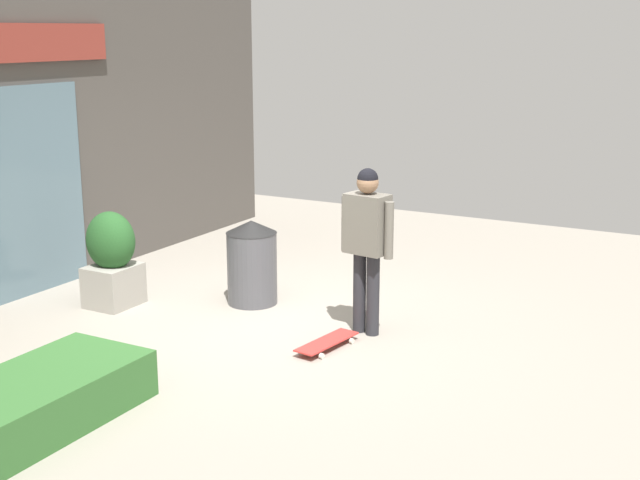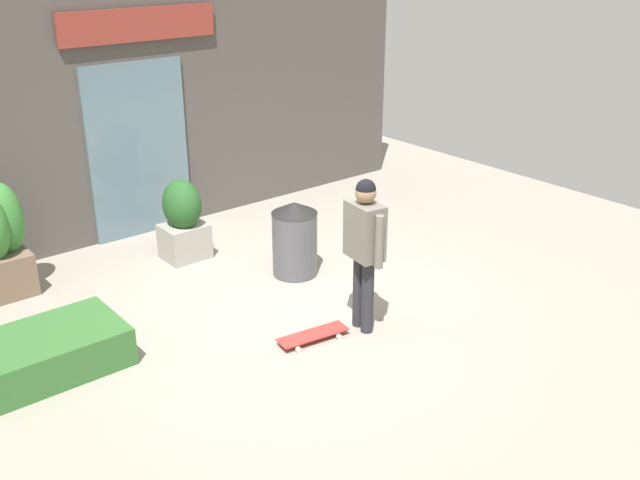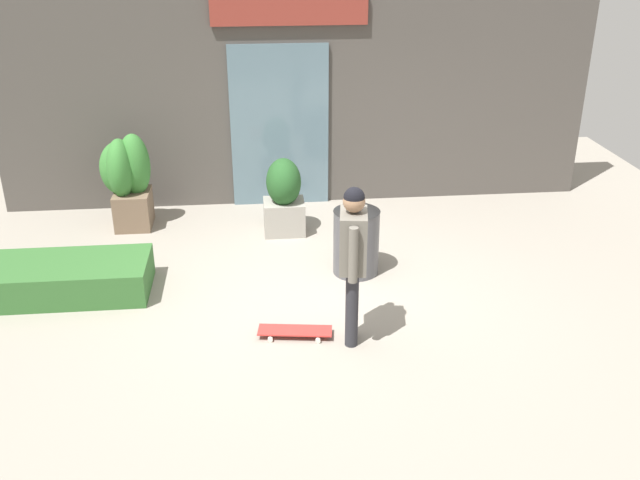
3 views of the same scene
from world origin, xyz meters
name	(u,v)px [view 1 (image 1 of 3)]	position (x,y,z in m)	size (l,w,h in m)	color
ground_plane	(274,325)	(0.00, 0.00, 0.00)	(12.00, 12.00, 0.00)	gray
building_facade	(39,137)	(-0.01, 3.17, 1.76)	(8.69, 0.31, 3.55)	#4C4742
skateboarder	(367,234)	(0.25, -0.93, 1.02)	(0.32, 0.59, 1.67)	#28282D
skateboard	(327,342)	(-0.32, -0.79, 0.06)	(0.79, 0.35, 0.08)	red
planter_box_right	(111,254)	(-0.29, 1.91, 0.58)	(0.55, 0.57, 1.06)	gray
trash_bin	(252,262)	(0.52, 0.60, 0.47)	(0.56, 0.56, 0.94)	#4C4C51
hedge_ledge	(33,403)	(-2.87, 0.39, 0.20)	(1.86, 0.90, 0.39)	#33662D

